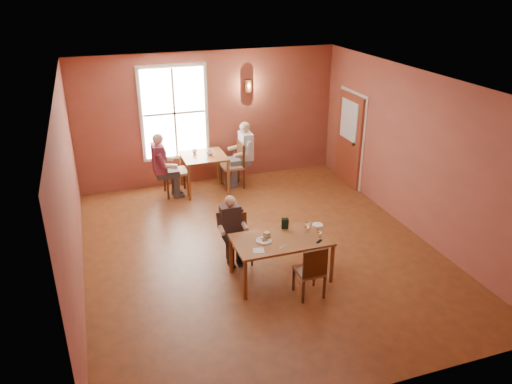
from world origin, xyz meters
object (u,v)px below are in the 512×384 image
object	(u,v)px
diner_white	(233,157)
chair_empty	(309,270)
main_table	(281,258)
diner_main	(239,234)
second_table	(204,173)
chair_diner_maroon	(175,170)
chair_diner_white	(232,165)
chair_diner_main	(239,240)
diner_maroon	(173,164)

from	to	relation	value
diner_white	chair_empty	bearing A→B (deg)	178.65
main_table	chair_empty	distance (m)	0.63
diner_main	diner_white	bearing A→B (deg)	-104.64
diner_white	second_table	bearing A→B (deg)	90.00
diner_white	chair_diner_maroon	bearing A→B (deg)	90.00
diner_main	diner_white	size ratio (longest dim) A/B	0.79
main_table	diner_main	bearing A→B (deg)	128.88
main_table	second_table	world-z (taller)	second_table
chair_diner_white	diner_white	bearing A→B (deg)	-90.00
diner_main	chair_diner_white	world-z (taller)	diner_main
chair_diner_white	chair_diner_maroon	bearing A→B (deg)	90.00
chair_diner_white	chair_diner_maroon	world-z (taller)	chair_diner_maroon
diner_white	main_table	bearing A→B (deg)	174.91
main_table	chair_empty	world-z (taller)	chair_empty
main_table	second_table	size ratio (longest dim) A/B	1.59
chair_diner_main	diner_white	distance (m)	3.32
second_table	chair_diner_main	bearing A→B (deg)	-92.92
main_table	chair_diner_main	xyz separation A→B (m)	(-0.50, 0.65, 0.07)
chair_diner_main	diner_white	bearing A→B (deg)	-104.77
chair_empty	diner_white	world-z (taller)	diner_white
diner_maroon	chair_diner_main	bearing A→B (deg)	9.19
diner_maroon	second_table	bearing A→B (deg)	90.00
second_table	chair_diner_maroon	size ratio (longest dim) A/B	0.85
main_table	chair_diner_main	world-z (taller)	chair_diner_main
chair_diner_white	diner_maroon	xyz separation A→B (m)	(-1.33, 0.00, 0.18)
chair_diner_white	chair_diner_maroon	distance (m)	1.30
main_table	chair_diner_white	distance (m)	3.86
diner_main	chair_diner_white	xyz separation A→B (m)	(0.81, 3.23, -0.04)
chair_empty	chair_diner_white	bearing A→B (deg)	87.72
main_table	diner_white	distance (m)	3.88
diner_main	diner_maroon	xyz separation A→B (m)	(-0.52, 3.23, 0.14)
main_table	diner_maroon	xyz separation A→B (m)	(-1.02, 3.85, 0.35)
diner_main	diner_white	xyz separation A→B (m)	(0.84, 3.23, 0.15)
second_table	diner_maroon	distance (m)	0.74
chair_diner_white	chair_diner_maroon	xyz separation A→B (m)	(-1.30, 0.00, 0.03)
chair_diner_white	chair_diner_main	bearing A→B (deg)	165.73
main_table	second_table	distance (m)	3.86
chair_empty	chair_diner_maroon	size ratio (longest dim) A/B	0.79
chair_diner_main	diner_main	world-z (taller)	diner_main
diner_white	diner_maroon	bearing A→B (deg)	90.00
second_table	diner_white	size ratio (longest dim) A/B	0.67
diner_main	chair_empty	size ratio (longest dim) A/B	1.29
chair_empty	diner_maroon	distance (m)	4.61
diner_white	chair_diner_main	bearing A→B (deg)	165.23
main_table	chair_diner_main	size ratio (longest dim) A/B	1.78
diner_white	diner_maroon	world-z (taller)	diner_white
chair_diner_main	chair_diner_maroon	distance (m)	3.24
diner_maroon	diner_white	bearing A→B (deg)	90.00
chair_diner_main	chair_diner_white	world-z (taller)	chair_diner_white
chair_diner_white	diner_white	distance (m)	0.19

